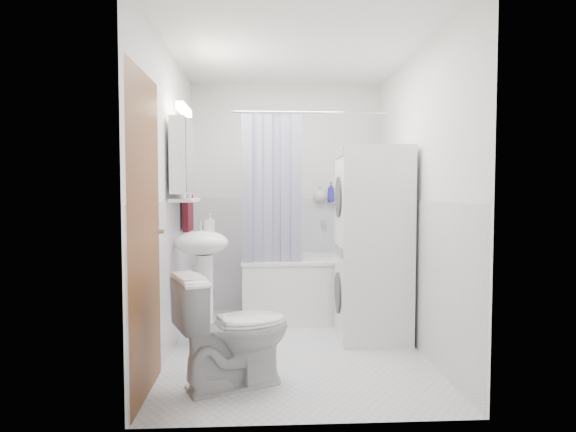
{
  "coord_description": "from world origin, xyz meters",
  "views": [
    {
      "loc": [
        -0.26,
        -3.85,
        1.28
      ],
      "look_at": [
        -0.05,
        0.15,
        1.07
      ],
      "focal_mm": 30.0,
      "sensor_mm": 36.0,
      "label": 1
    }
  ],
  "objects": [
    {
      "name": "floor",
      "position": [
        0.0,
        0.0,
        0.0
      ],
      "size": [
        2.6,
        2.6,
        0.0
      ],
      "primitive_type": "plane",
      "color": "silver",
      "rests_on": "ground"
    },
    {
      "name": "room_walls",
      "position": [
        0.0,
        0.0,
        1.49
      ],
      "size": [
        2.6,
        2.6,
        2.6
      ],
      "color": "white",
      "rests_on": "ground"
    },
    {
      "name": "wainscot",
      "position": [
        0.0,
        0.29,
        0.6
      ],
      "size": [
        1.98,
        2.58,
        2.58
      ],
      "color": "white",
      "rests_on": "ground"
    },
    {
      "name": "door",
      "position": [
        -0.95,
        -0.55,
        1.0
      ],
      "size": [
        0.05,
        2.0,
        2.0
      ],
      "color": "brown",
      "rests_on": "ground"
    },
    {
      "name": "bathtub",
      "position": [
        0.34,
        0.92,
        0.34
      ],
      "size": [
        1.6,
        0.76,
        0.61
      ],
      "color": "white",
      "rests_on": "ground"
    },
    {
      "name": "tub_spout",
      "position": [
        0.54,
        1.25,
        0.93
      ],
      "size": [
        0.04,
        0.12,
        0.04
      ],
      "primitive_type": "cylinder",
      "rotation": [
        1.57,
        0.0,
        0.0
      ],
      "color": "silver",
      "rests_on": "room_walls"
    },
    {
      "name": "curtain_rod",
      "position": [
        0.34,
        0.6,
        2.0
      ],
      "size": [
        1.78,
        0.02,
        0.02
      ],
      "primitive_type": "cylinder",
      "rotation": [
        0.0,
        1.57,
        0.0
      ],
      "color": "silver",
      "rests_on": "room_walls"
    },
    {
      "name": "shower_curtain",
      "position": [
        -0.17,
        0.6,
        1.25
      ],
      "size": [
        0.55,
        0.02,
        1.45
      ],
      "color": "#15154A",
      "rests_on": "curtain_rod"
    },
    {
      "name": "sink",
      "position": [
        -0.75,
        0.1,
        0.7
      ],
      "size": [
        0.44,
        0.37,
        1.04
      ],
      "color": "white",
      "rests_on": "ground"
    },
    {
      "name": "medicine_cabinet",
      "position": [
        -0.9,
        0.1,
        1.57
      ],
      "size": [
        0.13,
        0.5,
        0.71
      ],
      "color": "white",
      "rests_on": "room_walls"
    },
    {
      "name": "shelf",
      "position": [
        -0.89,
        0.1,
        1.2
      ],
      "size": [
        0.18,
        0.54,
        0.02
      ],
      "primitive_type": "cube",
      "color": "silver",
      "rests_on": "room_walls"
    },
    {
      "name": "shower_caddy",
      "position": [
        0.59,
        1.24,
        1.15
      ],
      "size": [
        0.22,
        0.06,
        0.02
      ],
      "primitive_type": "cube",
      "color": "silver",
      "rests_on": "room_walls"
    },
    {
      "name": "towel",
      "position": [
        -0.94,
        0.58,
        1.3
      ],
      "size": [
        0.07,
        0.32,
        0.77
      ],
      "color": "#54151F",
      "rests_on": "room_walls"
    },
    {
      "name": "washer_dryer",
      "position": [
        0.68,
        0.19,
        0.82
      ],
      "size": [
        0.61,
        0.6,
        1.64
      ],
      "rotation": [
        0.0,
        0.0,
        -0.03
      ],
      "color": "white",
      "rests_on": "ground"
    },
    {
      "name": "toilet",
      "position": [
        -0.45,
        -0.75,
        0.37
      ],
      "size": [
        0.86,
        0.68,
        0.74
      ],
      "primitive_type": "imported",
      "rotation": [
        0.0,
        0.0,
        1.97
      ],
      "color": "white",
      "rests_on": "ground"
    },
    {
      "name": "soap_pump",
      "position": [
        -0.71,
        0.25,
        0.95
      ],
      "size": [
        0.08,
        0.17,
        0.08
      ],
      "primitive_type": "imported",
      "color": "gray",
      "rests_on": "sink"
    },
    {
      "name": "shelf_bottle",
      "position": [
        -0.89,
        -0.05,
        1.25
      ],
      "size": [
        0.07,
        0.18,
        0.07
      ],
      "primitive_type": "imported",
      "color": "gray",
      "rests_on": "shelf"
    },
    {
      "name": "shelf_cup",
      "position": [
        -0.89,
        0.22,
        1.26
      ],
      "size": [
        0.1,
        0.09,
        0.1
      ],
      "primitive_type": "imported",
      "color": "gray",
      "rests_on": "shelf"
    },
    {
      "name": "shampoo_a",
      "position": [
        0.35,
        1.24,
        1.23
      ],
      "size": [
        0.13,
        0.17,
        0.13
      ],
      "primitive_type": "imported",
      "color": "gray",
      "rests_on": "shower_caddy"
    },
    {
      "name": "shampoo_b",
      "position": [
        0.47,
        1.24,
        1.2
      ],
      "size": [
        0.08,
        0.21,
        0.08
      ],
      "primitive_type": "imported",
      "color": "#2E279F",
      "rests_on": "shower_caddy"
    }
  ]
}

